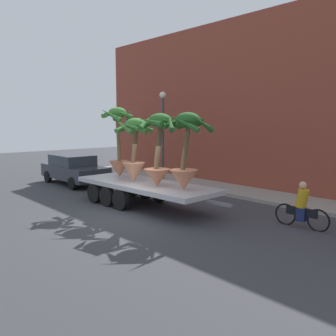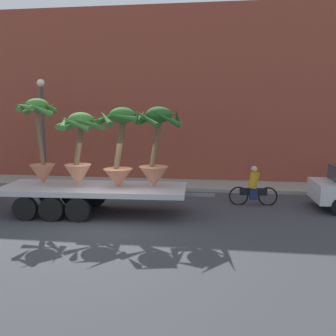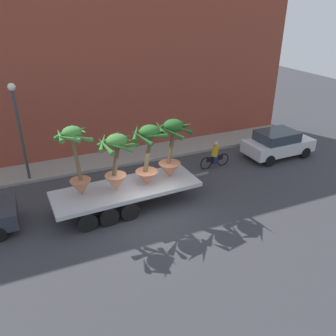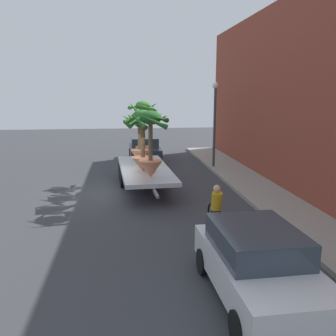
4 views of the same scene
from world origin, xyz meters
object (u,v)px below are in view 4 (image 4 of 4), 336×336
object	(u,v)px
potted_palm_front	(150,145)
street_lamp	(215,113)
flatbed_trailer	(144,171)
cyclist	(216,210)
parked_car	(258,263)
potted_palm_middle	(143,141)
potted_palm_extra	(143,130)
trailing_car	(145,149)
potted_palm_rear	(140,137)

from	to	relation	value
potted_palm_front	street_lamp	bearing A→B (deg)	145.29
flatbed_trailer	cyclist	distance (m)	6.22
parked_car	street_lamp	distance (m)	14.01
flatbed_trailer	cyclist	world-z (taller)	cyclist
potted_palm_front	flatbed_trailer	bearing A→B (deg)	-177.19
potted_palm_middle	potted_palm_extra	xyz separation A→B (m)	(-2.93, 0.21, 0.17)
potted_palm_middle	trailing_car	size ratio (longest dim) A/B	0.61
cyclist	trailing_car	xyz separation A→B (m)	(-12.40, -1.55, 0.16)
flatbed_trailer	trailing_car	size ratio (longest dim) A/B	1.66
trailing_car	street_lamp	distance (m)	5.41
potted_palm_front	street_lamp	size ratio (longest dim) A/B	0.57
street_lamp	flatbed_trailer	bearing A→B (deg)	-50.23
street_lamp	cyclist	bearing A→B (deg)	-13.77
parked_car	trailing_car	xyz separation A→B (m)	(-16.50, -1.38, 0.00)
potted_palm_extra	potted_palm_front	bearing A→B (deg)	0.38
potted_palm_extra	street_lamp	xyz separation A→B (m)	(-1.91, 4.22, 0.72)
cyclist	trailing_car	bearing A→B (deg)	-172.88
cyclist	parked_car	distance (m)	4.10
potted_palm_extra	street_lamp	size ratio (longest dim) A/B	0.63
flatbed_trailer	parked_car	size ratio (longest dim) A/B	1.83
potted_palm_middle	potted_palm_extra	bearing A→B (deg)	175.82
parked_car	street_lamp	xyz separation A→B (m)	(-13.57, 2.49, 2.40)
potted_palm_middle	potted_palm_front	world-z (taller)	potted_palm_front
potted_palm_front	street_lamp	world-z (taller)	street_lamp
potted_palm_front	parked_car	bearing A→B (deg)	12.68
potted_palm_rear	potted_palm_middle	size ratio (longest dim) A/B	0.94
potted_palm_middle	street_lamp	xyz separation A→B (m)	(-4.84, 4.43, 0.89)
parked_car	trailing_car	distance (m)	16.55
flatbed_trailer	cyclist	size ratio (longest dim) A/B	4.05
potted_palm_middle	parked_car	bearing A→B (deg)	12.50
street_lamp	parked_car	bearing A→B (deg)	-10.42
cyclist	trailing_car	size ratio (longest dim) A/B	0.41
potted_palm_rear	potted_palm_middle	distance (m)	1.40
potted_palm_rear	potted_palm_front	bearing A→B (deg)	6.22
potted_palm_front	cyclist	world-z (taller)	potted_palm_front
cyclist	trailing_car	world-z (taller)	trailing_car
cyclist	potted_palm_extra	bearing A→B (deg)	-165.95
flatbed_trailer	potted_palm_front	size ratio (longest dim) A/B	2.72
potted_palm_rear	parked_car	size ratio (longest dim) A/B	0.63
potted_palm_front	potted_palm_rear	bearing A→B (deg)	-173.78
flatbed_trailer	potted_palm_middle	world-z (taller)	potted_palm_middle
potted_palm_front	potted_palm_extra	bearing A→B (deg)	-179.62
potted_palm_rear	trailing_car	bearing A→B (deg)	174.62
potted_palm_rear	parked_car	distance (m)	10.43
potted_palm_front	cyclist	xyz separation A→B (m)	(3.43, 1.87, -1.68)
potted_palm_middle	potted_palm_front	xyz separation A→B (m)	(1.20, 0.24, 0.01)
potted_palm_middle	street_lamp	distance (m)	6.62
parked_car	street_lamp	world-z (taller)	street_lamp
cyclist	parked_car	world-z (taller)	parked_car
parked_car	potted_palm_middle	bearing A→B (deg)	-167.50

